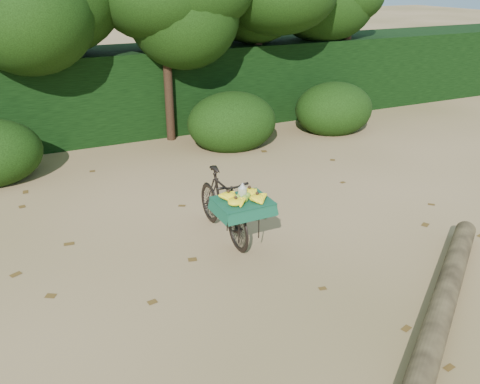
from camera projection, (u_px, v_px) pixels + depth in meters
name	position (u px, v px, depth m)	size (l,w,h in m)	color
ground	(266.00, 259.00, 6.38)	(80.00, 80.00, 0.00)	tan
vendor_bicycle	(223.00, 204.00, 6.75)	(0.67, 1.64, 0.93)	black
fallen_log	(445.00, 297.00, 5.41)	(0.25, 0.25, 3.53)	brown
hedge_backdrop	(133.00, 90.00, 11.24)	(26.00, 1.80, 1.80)	black
tree_row	(106.00, 45.00, 9.88)	(14.50, 2.00, 4.00)	black
bush_clumps	(186.00, 131.00, 9.96)	(8.80, 1.70, 0.90)	black
leaf_litter	(244.00, 236.00, 6.91)	(7.00, 7.30, 0.01)	#523916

